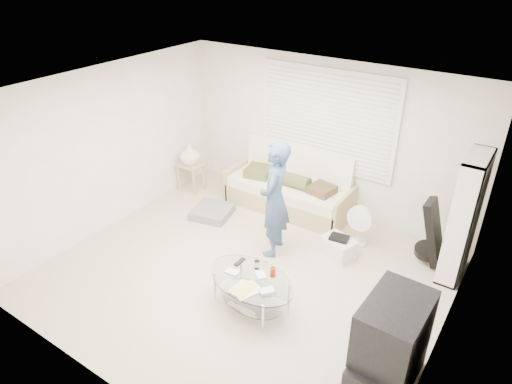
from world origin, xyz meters
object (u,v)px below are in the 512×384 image
Objects in this scene: futon_sofa at (290,190)px; tv_unit at (390,346)px; bookshelf at (464,218)px; coffee_table at (252,284)px.

tv_unit is at bearing -44.30° from futon_sofa.
bookshelf is (2.73, -0.29, 0.54)m from futon_sofa.
bookshelf reaches higher than tv_unit.
bookshelf is at bearing 47.92° from coffee_table.
bookshelf is 1.37× the size of coffee_table.
tv_unit is 1.77m from coffee_table.
coffee_table is at bearing 174.46° from tv_unit.
futon_sofa is 1.98× the size of tv_unit.
tv_unit reaches higher than coffee_table.
tv_unit is (-0.13, -2.25, -0.36)m from bookshelf.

